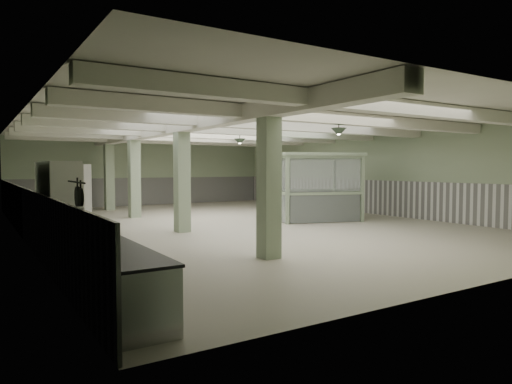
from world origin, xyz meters
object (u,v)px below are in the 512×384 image
prep_counter (96,266)px  filing_cabinet (354,203)px  walkin_cooler (59,212)px  guard_booth (313,175)px

prep_counter → filing_cabinet: filing_cabinet is taller
prep_counter → filing_cabinet: (11.76, 6.23, 0.14)m
walkin_cooler → filing_cabinet: 12.28m
walkin_cooler → filing_cabinet: walkin_cooler is taller
prep_counter → guard_booth: 11.89m
walkin_cooler → guard_booth: guard_booth is taller
prep_counter → walkin_cooler: walkin_cooler is taller
walkin_cooler → guard_booth: bearing=19.6°
prep_counter → guard_booth: guard_booth is taller
prep_counter → filing_cabinet: size_ratio=4.27×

